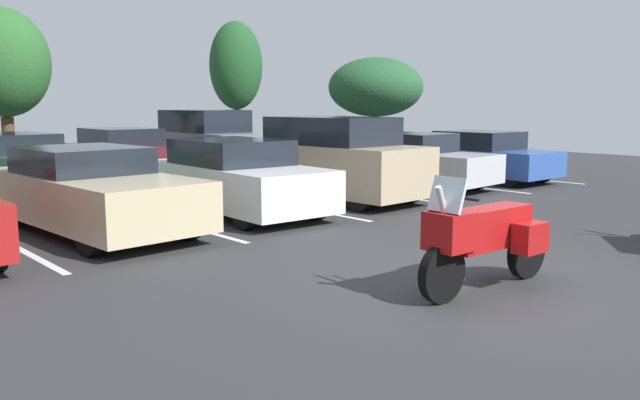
% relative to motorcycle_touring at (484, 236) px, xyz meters
% --- Properties ---
extents(ground, '(44.00, 44.00, 0.10)m').
position_rel_motorcycle_touring_xyz_m(ground, '(0.12, 0.33, -0.71)').
color(ground, '#2D2D30').
extents(motorcycle_touring, '(2.32, 0.91, 1.41)m').
position_rel_motorcycle_touring_xyz_m(motorcycle_touring, '(0.00, 0.00, 0.00)').
color(motorcycle_touring, black).
rests_on(motorcycle_touring, ground).
extents(parking_stripes, '(25.80, 5.03, 0.01)m').
position_rel_motorcycle_touring_xyz_m(parking_stripes, '(-1.98, 6.52, -0.66)').
color(parking_stripes, silver).
rests_on(parking_stripes, ground).
extents(car_champagne, '(2.18, 4.99, 1.46)m').
position_rel_motorcycle_touring_xyz_m(car_champagne, '(-2.03, 6.57, 0.05)').
color(car_champagne, '#C1B289').
rests_on(car_champagne, ground).
extents(car_white, '(2.06, 4.59, 1.50)m').
position_rel_motorcycle_touring_xyz_m(car_white, '(0.92, 6.49, 0.06)').
color(car_white, white).
rests_on(car_white, ground).
extents(car_tan, '(2.06, 4.48, 1.91)m').
position_rel_motorcycle_touring_xyz_m(car_tan, '(3.68, 6.52, 0.28)').
color(car_tan, tan).
rests_on(car_tan, ground).
extents(car_silver, '(2.15, 4.71, 1.44)m').
position_rel_motorcycle_touring_xyz_m(car_silver, '(6.75, 6.87, 0.05)').
color(car_silver, '#B7B7BC').
rests_on(car_silver, ground).
extents(car_blue, '(2.01, 4.31, 1.43)m').
position_rel_motorcycle_touring_xyz_m(car_blue, '(9.51, 6.51, 0.04)').
color(car_blue, '#2D519E').
rests_on(car_blue, ground).
extents(car_far_green, '(2.16, 4.96, 1.46)m').
position_rel_motorcycle_touring_xyz_m(car_far_green, '(-1.22, 13.21, 0.06)').
color(car_far_green, '#235638').
rests_on(car_far_green, ground).
extents(car_far_maroon, '(1.92, 4.51, 1.52)m').
position_rel_motorcycle_touring_xyz_m(car_far_maroon, '(1.64, 13.24, 0.09)').
color(car_far_maroon, maroon).
rests_on(car_far_maroon, ground).
extents(car_far_grey, '(1.91, 4.40, 2.02)m').
position_rel_motorcycle_touring_xyz_m(car_far_grey, '(4.49, 13.24, 0.33)').
color(car_far_grey, slate).
rests_on(car_far_grey, ground).
extents(tree_right, '(2.41, 2.41, 5.93)m').
position_rel_motorcycle_touring_xyz_m(tree_right, '(10.52, 20.45, 3.25)').
color(tree_right, '#4C3823').
rests_on(tree_right, ground).
extents(tree_rear, '(3.02, 3.02, 5.40)m').
position_rel_motorcycle_touring_xyz_m(tree_rear, '(0.26, 19.17, 2.90)').
color(tree_rear, '#4C3823').
rests_on(tree_rear, ground).
extents(tree_center_left, '(4.45, 4.45, 4.38)m').
position_rel_motorcycle_touring_xyz_m(tree_center_left, '(15.88, 16.75, 2.33)').
color(tree_center_left, '#4C3823').
rests_on(tree_center_left, ground).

